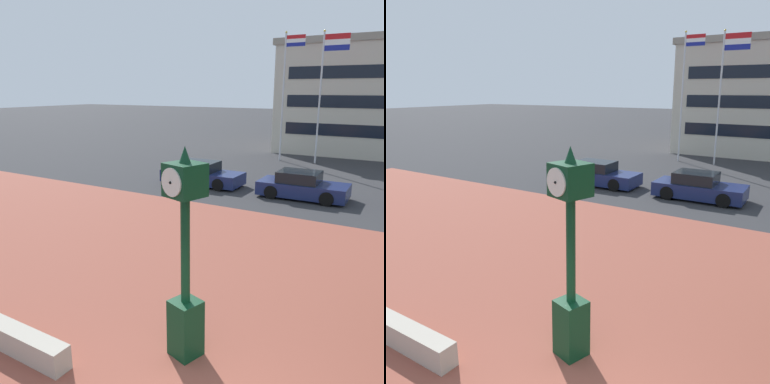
% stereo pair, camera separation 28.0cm
% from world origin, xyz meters
% --- Properties ---
extents(plaza_brick_paving, '(44.00, 15.63, 0.01)m').
position_xyz_m(plaza_brick_paving, '(0.00, 3.82, 0.00)').
color(plaza_brick_paving, brown).
rests_on(plaza_brick_paving, ground).
extents(planter_wall, '(3.20, 0.43, 0.50)m').
position_xyz_m(planter_wall, '(-4.54, 0.41, 0.25)').
color(planter_wall, '#ADA393').
rests_on(planter_wall, ground).
extents(street_clock, '(0.75, 0.78, 4.12)m').
position_xyz_m(street_clock, '(-1.34, 2.04, 1.90)').
color(street_clock, '#0C381E').
rests_on(street_clock, ground).
extents(car_street_near, '(4.18, 2.02, 1.28)m').
position_xyz_m(car_street_near, '(-2.71, 14.90, 0.57)').
color(car_street_near, navy).
rests_on(car_street_near, ground).
extents(car_street_far, '(4.41, 1.93, 1.28)m').
position_xyz_m(car_street_far, '(-8.19, 14.88, 0.57)').
color(car_street_far, navy).
rests_on(car_street_far, ground).
extents(flagpole_primary, '(1.40, 0.14, 8.86)m').
position_xyz_m(flagpole_primary, '(-6.94, 24.50, 5.02)').
color(flagpole_primary, silver).
rests_on(flagpole_primary, ground).
extents(flagpole_secondary, '(1.70, 0.14, 8.78)m').
position_xyz_m(flagpole_secondary, '(-4.30, 24.50, 5.25)').
color(flagpole_secondary, silver).
rests_on(flagpole_secondary, ground).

